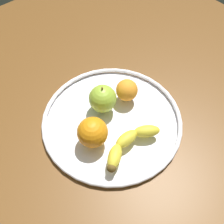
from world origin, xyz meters
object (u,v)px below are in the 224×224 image
Objects in this scene: apple at (103,99)px; fruit_bowl at (112,120)px; banana at (129,143)px; orange_back_right at (93,132)px; orange_front_right at (127,90)px.

fruit_bowl is at bearing 82.69° from apple.
banana is at bearing 75.20° from fruit_bowl.
orange_back_right reaches higher than fruit_bowl.
orange_front_right is (-16.42, -4.90, -0.79)cm from orange_back_right.
orange_back_right is 17.15cm from orange_front_right.
fruit_bowl is 4.96× the size of orange_back_right.
fruit_bowl is 9.79cm from orange_back_right.
orange_front_right is (-8.16, -2.89, 4.06)cm from fruit_bowl.
fruit_bowl is 2.06× the size of banana.
orange_back_right reaches higher than banana.
fruit_bowl is at bearing 19.48° from orange_front_right.
orange_front_right is (-7.57, 1.73, -0.73)cm from apple.
orange_back_right is (8.85, 6.62, 0.06)cm from apple.
fruit_bowl is 10.10cm from banana.
fruit_bowl is at bearing -166.31° from orange_back_right.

